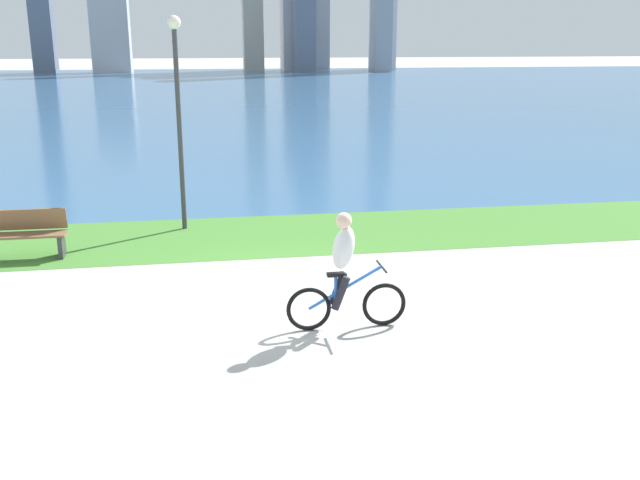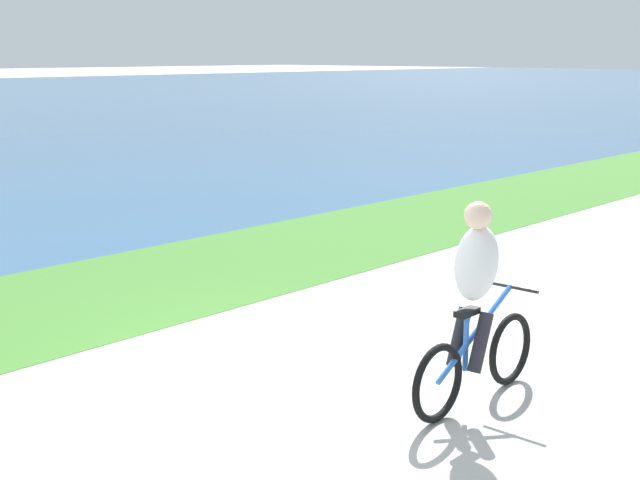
% 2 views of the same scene
% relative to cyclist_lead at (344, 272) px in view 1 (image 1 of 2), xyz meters
% --- Properties ---
extents(ground_plane, '(300.00, 300.00, 0.00)m').
position_rel_cyclist_lead_xyz_m(ground_plane, '(-0.62, 1.47, -0.83)').
color(ground_plane, '#B2AFA8').
extents(grass_strip_bayside, '(120.00, 3.29, 0.01)m').
position_rel_cyclist_lead_xyz_m(grass_strip_bayside, '(-0.62, 5.08, -0.83)').
color(grass_strip_bayside, '#478433').
rests_on(grass_strip_bayside, ground).
extents(bay_water_surface, '(300.00, 85.27, 0.00)m').
position_rel_cyclist_lead_xyz_m(bay_water_surface, '(-0.62, 49.35, -0.83)').
color(bay_water_surface, '#386693').
rests_on(bay_water_surface, ground).
extents(cyclist_lead, '(1.70, 0.52, 1.67)m').
position_rel_cyclist_lead_xyz_m(cyclist_lead, '(0.00, 0.00, 0.00)').
color(cyclist_lead, black).
rests_on(cyclist_lead, ground).
extents(bench_near_path, '(1.50, 0.47, 0.90)m').
position_rel_cyclist_lead_xyz_m(bench_near_path, '(-5.15, 4.25, -0.38)').
color(bench_near_path, brown).
rests_on(bench_near_path, ground).
extents(lamppost_tall, '(0.28, 0.28, 4.37)m').
position_rel_cyclist_lead_xyz_m(lamppost_tall, '(-2.28, 5.90, 1.98)').
color(lamppost_tall, '#38383D').
rests_on(lamppost_tall, ground).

